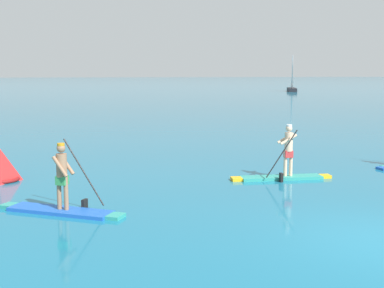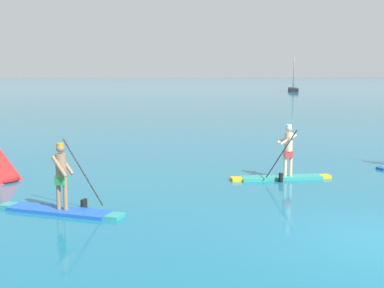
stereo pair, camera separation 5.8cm
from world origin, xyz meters
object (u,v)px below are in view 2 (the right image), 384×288
at_px(paddleboarder_near_left, 61,198).
at_px(sailboat_right_horizon, 293,86).
at_px(paddleboarder_mid_center, 283,167).
at_px(race_marker_buoy, 0,166).

height_order(paddleboarder_near_left, sailboat_right_horizon, sailboat_right_horizon).
bearing_deg(paddleboarder_mid_center, race_marker_buoy, -6.68).
relative_size(paddleboarder_near_left, race_marker_buoy, 2.74).
distance_m(paddleboarder_near_left, paddleboarder_mid_center, 7.30).
bearing_deg(paddleboarder_near_left, race_marker_buoy, 146.74).
height_order(race_marker_buoy, sailboat_right_horizon, sailboat_right_horizon).
height_order(paddleboarder_near_left, race_marker_buoy, paddleboarder_near_left).
relative_size(race_marker_buoy, sailboat_right_horizon, 0.21).
distance_m(paddleboarder_mid_center, sailboat_right_horizon, 68.11).
distance_m(paddleboarder_near_left, sailboat_right_horizon, 73.35).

